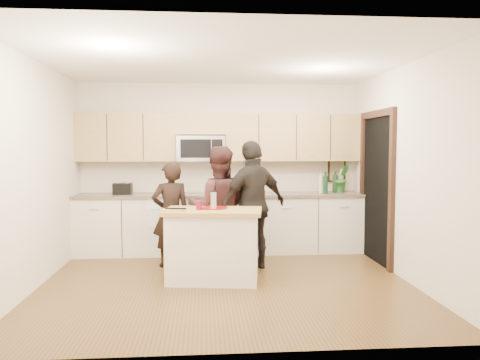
{
  "coord_description": "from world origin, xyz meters",
  "views": [
    {
      "loc": [
        -0.27,
        -5.67,
        1.67
      ],
      "look_at": [
        0.2,
        0.35,
        1.25
      ],
      "focal_mm": 35.0,
      "sensor_mm": 36.0,
      "label": 1
    }
  ],
  "objects": [
    {
      "name": "room_shell",
      "position": [
        0.0,
        0.0,
        1.73
      ],
      "size": [
        4.52,
        4.02,
        2.71
      ],
      "color": "beige",
      "rests_on": "ground"
    },
    {
      "name": "cutting_board",
      "position": [
        -0.66,
        -0.02,
        0.91
      ],
      "size": [
        0.29,
        0.22,
        0.02
      ],
      "primitive_type": "cube",
      "rotation": [
        0.0,
        0.0,
        -0.14
      ],
      "color": "#B28A4A",
      "rests_on": "island"
    },
    {
      "name": "drink_glass",
      "position": [
        -0.33,
        0.06,
        0.96
      ],
      "size": [
        0.08,
        0.08,
        0.11
      ],
      "primitive_type": "cylinder",
      "color": "maroon",
      "rests_on": "island"
    },
    {
      "name": "dish_towel",
      "position": [
        -0.95,
        1.5,
        0.8
      ],
      "size": [
        0.34,
        0.6,
        0.48
      ],
      "color": "white",
      "rests_on": "ground"
    },
    {
      "name": "woman_right",
      "position": [
        0.4,
        0.65,
        0.88
      ],
      "size": [
        1.11,
        0.88,
        1.76
      ],
      "primitive_type": "imported",
      "rotation": [
        0.0,
        0.0,
        3.66
      ],
      "color": "black",
      "rests_on": "ground"
    },
    {
      "name": "tongs",
      "position": [
        -0.61,
        0.01,
        0.93
      ],
      "size": [
        0.26,
        0.06,
        0.02
      ],
      "primitive_type": "cube",
      "rotation": [
        0.0,
        0.0,
        -0.14
      ],
      "color": "black",
      "rests_on": "cutting_board"
    },
    {
      "name": "orchid",
      "position": [
        1.96,
        1.72,
        1.17
      ],
      "size": [
        0.29,
        0.25,
        0.46
      ],
      "primitive_type": "imported",
      "rotation": [
        0.0,
        0.0,
        0.22
      ],
      "color": "#2E722D",
      "rests_on": "back_cabinetry"
    },
    {
      "name": "island",
      "position": [
        -0.16,
        0.1,
        0.45
      ],
      "size": [
        1.28,
        0.86,
        0.9
      ],
      "rotation": [
        0.0,
        0.0,
        -0.14
      ],
      "color": "silver",
      "rests_on": "ground"
    },
    {
      "name": "upper_cabinetry",
      "position": [
        0.03,
        1.83,
        1.84
      ],
      "size": [
        4.5,
        0.33,
        0.75
      ],
      "color": "tan",
      "rests_on": "ground"
    },
    {
      "name": "doorway",
      "position": [
        2.23,
        0.9,
        1.16
      ],
      "size": [
        0.06,
        1.25,
        2.2
      ],
      "color": "black",
      "rests_on": "ground"
    },
    {
      "name": "box_grater",
      "position": [
        -0.15,
        0.09,
        1.03
      ],
      "size": [
        0.08,
        0.06,
        0.22
      ],
      "color": "silver",
      "rests_on": "red_plate"
    },
    {
      "name": "framed_picture",
      "position": [
        1.95,
        1.98,
        1.28
      ],
      "size": [
        0.3,
        0.03,
        0.38
      ],
      "color": "black",
      "rests_on": "ground"
    },
    {
      "name": "back_cabinetry",
      "position": [
        0.0,
        1.69,
        0.47
      ],
      "size": [
        4.5,
        0.66,
        0.94
      ],
      "color": "silver",
      "rests_on": "ground"
    },
    {
      "name": "microwave",
      "position": [
        -0.31,
        1.8,
        1.65
      ],
      "size": [
        0.76,
        0.41,
        0.4
      ],
      "color": "silver",
      "rests_on": "ground"
    },
    {
      "name": "woman_center",
      "position": [
        -0.08,
        0.65,
        0.84
      ],
      "size": [
        0.83,
        0.65,
        1.68
      ],
      "primitive_type": "imported",
      "rotation": [
        0.0,
        0.0,
        3.16
      ],
      "color": "#33191A",
      "rests_on": "ground"
    },
    {
      "name": "floor",
      "position": [
        0.0,
        0.0,
        0.0
      ],
      "size": [
        4.5,
        4.5,
        0.0
      ],
      "primitive_type": "plane",
      "color": "brown",
      "rests_on": "ground"
    },
    {
      "name": "red_plate",
      "position": [
        -0.14,
        0.17,
        0.91
      ],
      "size": [
        0.33,
        0.33,
        0.02
      ],
      "primitive_type": "cylinder",
      "color": "maroon",
      "rests_on": "island"
    },
    {
      "name": "woman_left",
      "position": [
        -0.73,
        0.87,
        0.73
      ],
      "size": [
        0.61,
        0.47,
        1.47
      ],
      "primitive_type": "imported",
      "rotation": [
        0.0,
        0.0,
        3.39
      ],
      "color": "black",
      "rests_on": "ground"
    },
    {
      "name": "knife",
      "position": [
        -0.59,
        -0.07,
        0.92
      ],
      "size": [
        0.22,
        0.05,
        0.01
      ],
      "primitive_type": "cube",
      "rotation": [
        0.0,
        0.0,
        -0.14
      ],
      "color": "silver",
      "rests_on": "cutting_board"
    },
    {
      "name": "bottle_cluster",
      "position": [
        1.78,
        1.68,
        1.11
      ],
      "size": [
        0.46,
        0.38,
        0.38
      ],
      "color": "#C2BA98",
      "rests_on": "back_cabinetry"
    },
    {
      "name": "toaster",
      "position": [
        -1.53,
        1.67,
        1.03
      ],
      "size": [
        0.28,
        0.21,
        0.18
      ],
      "color": "black",
      "rests_on": "back_cabinetry"
    }
  ]
}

